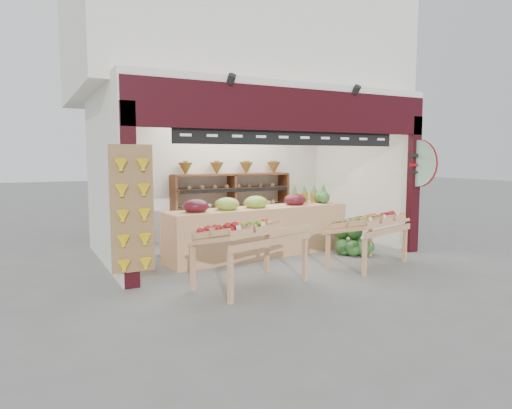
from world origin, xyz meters
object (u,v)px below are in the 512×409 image
at_px(cardboard_stack, 156,248).
at_px(display_table_right, 368,223).
at_px(mid_counter, 260,229).
at_px(display_table_left, 244,232).
at_px(watermelon_pile, 353,243).
at_px(back_shelving, 232,192).
at_px(refrigerator, 130,203).

height_order(cardboard_stack, display_table_right, display_table_right).
relative_size(mid_counter, display_table_left, 2.07).
relative_size(cardboard_stack, watermelon_pile, 1.24).
bearing_deg(display_table_left, display_table_right, 5.33).
distance_m(display_table_right, watermelon_pile, 1.04).
height_order(back_shelving, cardboard_stack, back_shelving).
relative_size(mid_counter, watermelon_pile, 4.97).
bearing_deg(display_table_right, display_table_left, -174.67).
relative_size(display_table_left, watermelon_pile, 2.40).
bearing_deg(watermelon_pile, cardboard_stack, 160.65).
relative_size(back_shelving, mid_counter, 0.75).
relative_size(back_shelving, refrigerator, 1.52).
bearing_deg(display_table_left, mid_counter, 56.15).
xyz_separation_m(refrigerator, display_table_right, (3.34, -3.38, -0.19)).
relative_size(display_table_left, display_table_right, 1.10).
height_order(refrigerator, display_table_right, refrigerator).
relative_size(back_shelving, cardboard_stack, 3.00).
distance_m(back_shelving, cardboard_stack, 2.75).
xyz_separation_m(back_shelving, watermelon_pile, (1.34, -2.69, -0.85)).
xyz_separation_m(cardboard_stack, display_table_right, (3.17, -2.06, 0.52)).
distance_m(mid_counter, watermelon_pile, 1.83).
height_order(back_shelving, display_table_left, back_shelving).
height_order(refrigerator, display_table_left, refrigerator).
distance_m(refrigerator, display_table_left, 3.71).
xyz_separation_m(cardboard_stack, display_table_left, (0.68, -2.29, 0.58)).
bearing_deg(mid_counter, watermelon_pile, -22.66).
bearing_deg(cardboard_stack, mid_counter, -16.26).
xyz_separation_m(display_table_left, display_table_right, (2.49, 0.23, -0.06)).
relative_size(cardboard_stack, mid_counter, 0.25).
xyz_separation_m(mid_counter, display_table_right, (1.31, -1.52, 0.23)).
height_order(refrigerator, cardboard_stack, refrigerator).
xyz_separation_m(cardboard_stack, watermelon_pile, (3.52, -1.24, 0.00)).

